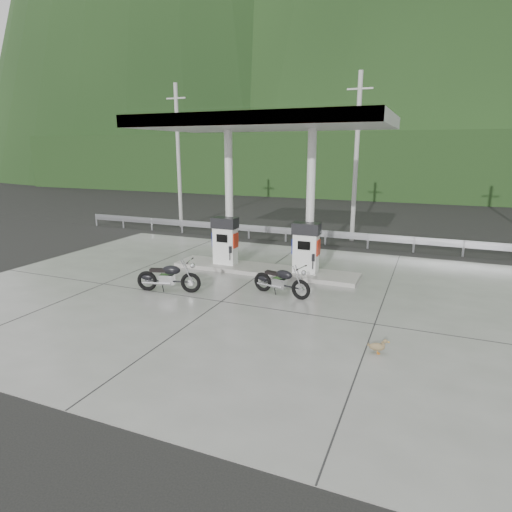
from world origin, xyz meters
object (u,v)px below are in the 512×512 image
at_px(gas_pump_right, 306,248).
at_px(gas_pump_left, 225,241).
at_px(motorcycle_right, 281,281).
at_px(duck, 377,347).
at_px(motorcycle_left, 169,277).

bearing_deg(gas_pump_right, gas_pump_left, 180.00).
xyz_separation_m(motorcycle_right, duck, (3.29, -2.92, -0.29)).
relative_size(gas_pump_left, motorcycle_right, 0.95).
distance_m(gas_pump_left, motorcycle_left, 3.37).
height_order(motorcycle_left, duck, motorcycle_left).
height_order(gas_pump_left, motorcycle_right, gas_pump_left).
bearing_deg(gas_pump_right, motorcycle_left, -137.41).
bearing_deg(duck, motorcycle_right, 128.49).
bearing_deg(duck, motorcycle_left, 154.56).
height_order(gas_pump_right, duck, gas_pump_right).
height_order(motorcycle_right, duck, motorcycle_right).
height_order(motorcycle_left, motorcycle_right, motorcycle_left).
distance_m(gas_pump_left, motorcycle_right, 3.85).
distance_m(gas_pump_right, motorcycle_right, 2.33).
xyz_separation_m(gas_pump_right, motorcycle_left, (-3.59, -3.30, -0.58)).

